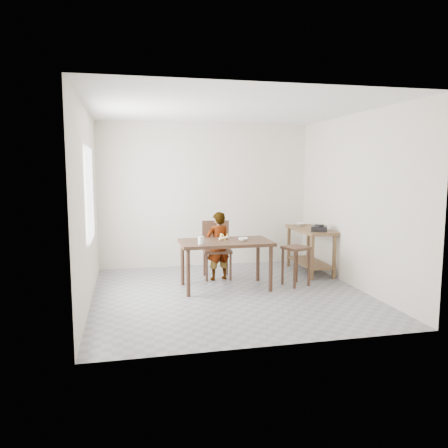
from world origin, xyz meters
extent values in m
cube|color=gray|center=(0.00, 0.00, -0.02)|extent=(4.00, 4.00, 0.04)
cube|color=white|center=(0.00, 0.00, 2.72)|extent=(4.00, 4.00, 0.04)
cube|color=silver|center=(0.00, 2.02, 1.35)|extent=(4.00, 0.04, 2.70)
cube|color=silver|center=(0.00, -2.02, 1.35)|extent=(4.00, 0.04, 2.70)
cube|color=silver|center=(-2.02, 0.00, 1.35)|extent=(0.04, 4.00, 2.70)
cube|color=silver|center=(2.02, 0.00, 1.35)|extent=(0.04, 4.00, 2.70)
cube|color=white|center=(-1.97, 0.20, 1.50)|extent=(0.02, 1.10, 1.30)
imported|color=white|center=(0.00, 0.84, 0.57)|extent=(0.47, 0.37, 1.15)
cylinder|color=white|center=(-0.42, 0.10, 0.81)|extent=(0.11, 0.11, 0.11)
imported|color=white|center=(0.27, 0.24, 0.77)|extent=(0.17, 0.17, 0.05)
imported|color=white|center=(1.68, 1.38, 0.83)|extent=(0.25, 0.25, 0.05)
cube|color=black|center=(1.71, 0.64, 0.84)|extent=(0.35, 0.35, 0.09)
camera|label=1|loc=(-1.47, -6.19, 1.86)|focal=35.00mm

